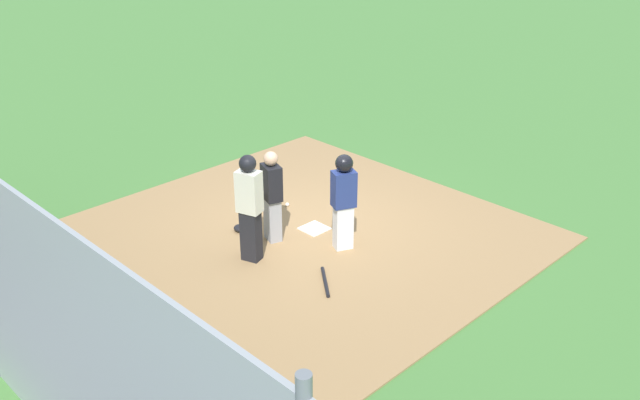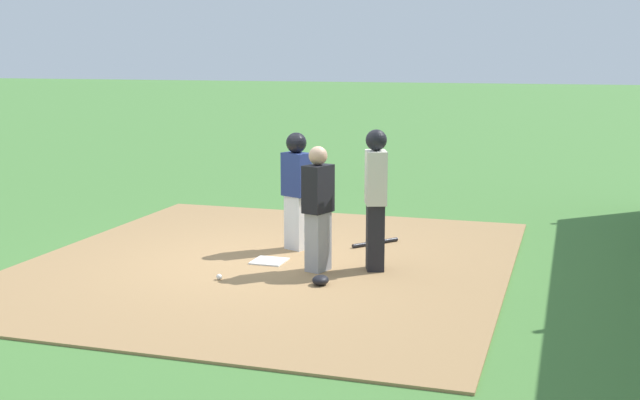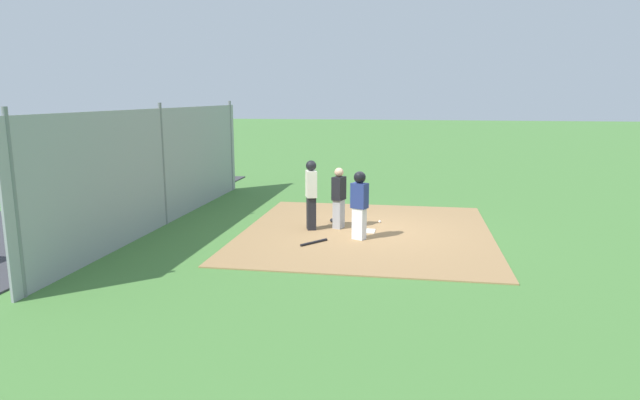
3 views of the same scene
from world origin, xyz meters
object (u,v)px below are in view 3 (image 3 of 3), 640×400
object	(u,v)px
umpire	(311,193)
baseball	(380,222)
home_plate	(366,231)
catcher_mask	(334,220)
parked_car_red	(171,171)
runner	(359,200)
parked_car_dark	(131,182)
catcher	(339,197)
baseball_bat	(314,242)

from	to	relation	value
umpire	baseball	size ratio (longest dim) A/B	24.95
home_plate	catcher_mask	world-z (taller)	catcher_mask
umpire	catcher_mask	xyz separation A→B (m)	(-0.90, 0.47, -0.92)
umpire	parked_car_red	size ratio (longest dim) A/B	0.43
umpire	parked_car_red	world-z (taller)	umpire
runner	catcher_mask	distance (m)	2.12
baseball	parked_car_dark	distance (m)	9.06
catcher	runner	size ratio (longest dim) A/B	0.96
home_plate	baseball	size ratio (longest dim) A/B	5.95
runner	parked_car_red	bearing A→B (deg)	74.55
catcher_mask	parked_car_dark	bearing A→B (deg)	-108.35
runner	parked_car_red	distance (m)	10.64
catcher	parked_car_dark	bearing A→B (deg)	176.78
umpire	parked_car_red	xyz separation A→B (m)	(-6.07, -6.77, -0.40)
catcher	parked_car_red	distance (m)	9.46
catcher	baseball	xyz separation A→B (m)	(-0.80, 1.05, -0.81)
parked_car_dark	catcher_mask	bearing A→B (deg)	67.47
baseball_bat	catcher_mask	xyz separation A→B (m)	(-2.29, 0.14, 0.03)
catcher	umpire	world-z (taller)	umpire
catcher_mask	baseball	distance (m)	1.29
baseball	parked_car_red	distance (m)	9.90
home_plate	parked_car_red	world-z (taller)	parked_car_red
catcher	parked_car_red	xyz separation A→B (m)	(-5.81, -7.47, -0.27)
baseball_bat	baseball	size ratio (longest dim) A/B	11.14
runner	baseball	xyz separation A→B (m)	(-1.85, 0.40, -0.94)
catcher_mask	parked_car_red	world-z (taller)	parked_car_red
catcher_mask	baseball	world-z (taller)	catcher_mask
baseball	catcher_mask	bearing A→B (deg)	-82.86
home_plate	parked_car_dark	world-z (taller)	parked_car_dark
catcher	baseball_bat	world-z (taller)	catcher
baseball	parked_car_dark	world-z (taller)	parked_car_dark
baseball	parked_car_red	world-z (taller)	parked_car_red
umpire	baseball	bearing A→B (deg)	12.29
home_plate	umpire	distance (m)	1.76
home_plate	catcher	xyz separation A→B (m)	(-0.23, -0.77, 0.84)
umpire	parked_car_dark	bearing A→B (deg)	135.25
catcher_mask	parked_car_dark	distance (m)	7.88
runner	parked_car_red	xyz separation A→B (m)	(-6.86, -8.12, -0.39)
umpire	home_plate	bearing A→B (deg)	-17.76
catcher	umpire	xyz separation A→B (m)	(0.26, -0.70, 0.13)
catcher	catcher_mask	world-z (taller)	catcher
runner	parked_car_red	size ratio (longest dim) A/B	0.40
umpire	runner	world-z (taller)	umpire
runner	parked_car_dark	distance (m)	9.34
umpire	runner	size ratio (longest dim) A/B	1.09
runner	baseball_bat	xyz separation A→B (m)	(0.60, -1.03, -0.95)
catcher_mask	runner	bearing A→B (deg)	27.62
baseball_bat	umpire	bearing A→B (deg)	-128.13
parked_car_red	runner	bearing A→B (deg)	-127.51
baseball	baseball_bat	bearing A→B (deg)	-30.19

